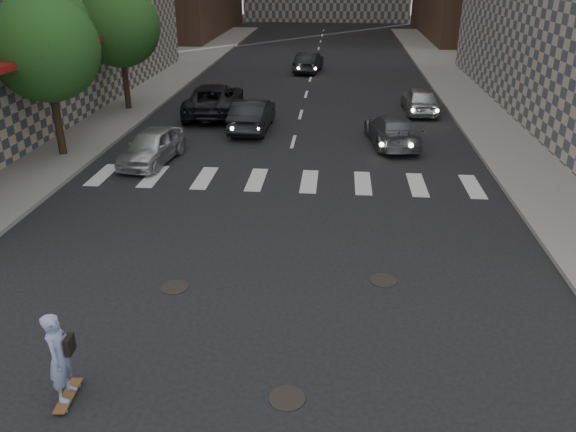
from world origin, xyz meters
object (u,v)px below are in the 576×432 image
at_px(skateboarder, 60,357).
at_px(traffic_car_e, 309,62).
at_px(traffic_car_d, 420,100).
at_px(traffic_car_a, 252,114).
at_px(traffic_car_c, 214,99).
at_px(tree_b, 47,42).
at_px(tree_c, 120,22).
at_px(silver_sedan, 152,146).
at_px(traffic_car_b, 392,130).

height_order(skateboarder, traffic_car_e, skateboarder).
bearing_deg(traffic_car_d, traffic_car_a, 25.37).
distance_m(traffic_car_c, traffic_car_d, 11.07).
height_order(tree_b, skateboarder, tree_b).
bearing_deg(traffic_car_e, tree_c, 61.18).
relative_size(silver_sedan, traffic_car_b, 0.87).
relative_size(tree_c, traffic_car_c, 1.12).
bearing_deg(traffic_car_a, traffic_car_e, -94.65).
distance_m(skateboarder, silver_sedan, 13.76).
xyz_separation_m(traffic_car_b, traffic_car_c, (-9.02, 4.55, 0.15)).
bearing_deg(traffic_car_b, traffic_car_a, -23.50).
distance_m(skateboarder, traffic_car_d, 24.69).
bearing_deg(traffic_car_b, skateboarder, 58.52).
relative_size(tree_c, traffic_car_d, 1.59).
relative_size(traffic_car_c, traffic_car_e, 1.35).
height_order(tree_b, traffic_car_c, tree_b).
height_order(traffic_car_a, traffic_car_e, traffic_car_a).
xyz_separation_m(tree_b, traffic_car_b, (13.88, 2.86, -3.98)).
xyz_separation_m(tree_c, traffic_car_e, (9.17, 12.46, -3.93)).
relative_size(tree_b, traffic_car_e, 1.51).
distance_m(tree_b, skateboarder, 15.89).
distance_m(traffic_car_b, traffic_car_d, 6.31).
relative_size(silver_sedan, traffic_car_d, 0.97).
height_order(traffic_car_c, traffic_car_e, traffic_car_c).
distance_m(tree_c, traffic_car_a, 8.92).
xyz_separation_m(silver_sedan, traffic_car_b, (9.92, 3.37, -0.02)).
bearing_deg(tree_b, skateboarder, -64.97).
bearing_deg(silver_sedan, skateboarder, -71.71).
height_order(skateboarder, traffic_car_c, skateboarder).
bearing_deg(traffic_car_b, traffic_car_e, -83.02).
bearing_deg(traffic_car_c, traffic_car_b, 149.12).
bearing_deg(traffic_car_a, traffic_car_b, 166.56).
xyz_separation_m(traffic_car_a, traffic_car_c, (-2.46, 2.73, 0.07)).
xyz_separation_m(skateboarder, traffic_car_c, (-1.69, 21.43, -0.18)).
xyz_separation_m(traffic_car_d, traffic_car_e, (-6.66, 11.59, 0.01)).
bearing_deg(tree_b, traffic_car_a, 32.64).
bearing_deg(tree_b, traffic_car_c, 56.78).
bearing_deg(silver_sedan, traffic_car_b, 26.18).
distance_m(traffic_car_a, traffic_car_d, 9.48).
height_order(tree_c, traffic_car_a, tree_c).
relative_size(tree_b, tree_c, 1.00).
bearing_deg(tree_b, silver_sedan, -7.27).
relative_size(skateboarder, silver_sedan, 0.47).
relative_size(skateboarder, traffic_car_e, 0.44).
xyz_separation_m(traffic_car_a, traffic_car_e, (1.86, 15.77, -0.04)).
xyz_separation_m(silver_sedan, traffic_car_c, (0.90, 7.92, 0.13)).
height_order(traffic_car_a, traffic_car_c, traffic_car_c).
bearing_deg(tree_c, skateboarder, -73.44).
relative_size(traffic_car_b, traffic_car_e, 1.06).
height_order(tree_b, traffic_car_b, tree_b).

